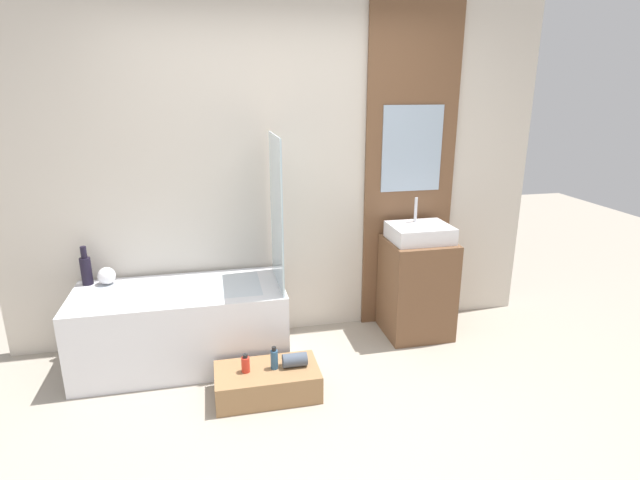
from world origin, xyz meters
The scene contains 13 objects.
ground_plane centered at (0.00, 0.00, 0.00)m, with size 12.00×12.00×0.00m, color #A39989.
wall_tiled_back centered at (0.00, 1.58, 1.30)m, with size 4.20×0.06×2.60m, color beige.
wall_wood_accent centered at (1.04, 1.53, 1.31)m, with size 0.75×0.04×2.60m.
bathtub centered at (-0.81, 1.20, 0.29)m, with size 1.48×0.67×0.57m.
glass_shower_screen centered at (-0.10, 1.17, 1.11)m, with size 0.01×0.58×1.07m, color silver.
wooden_step_bench centered at (-0.25, 0.64, 0.09)m, with size 0.68×0.37×0.19m, color #997047.
vanity_cabinet centered at (1.04, 1.26, 0.40)m, with size 0.51×0.49×0.80m, color brown.
sink centered at (1.04, 1.27, 0.86)m, with size 0.46×0.38×0.32m.
vase_tall_dark centered at (-1.46, 1.44, 0.69)m, with size 0.08×0.08×0.29m.
vase_round_light centered at (-1.32, 1.42, 0.64)m, with size 0.13×0.13×0.13m, color white.
bottle_soap_primary centered at (-0.39, 0.64, 0.25)m, with size 0.05×0.05×0.12m.
bottle_soap_secondary centered at (-0.20, 0.64, 0.26)m, with size 0.05×0.05×0.16m.
towel_roll centered at (-0.07, 0.64, 0.23)m, with size 0.09×0.09×0.16m, color #4C5666.
Camera 1 is at (-0.53, -2.23, 1.95)m, focal length 28.00 mm.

